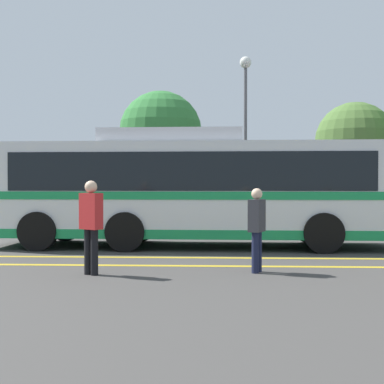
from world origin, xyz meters
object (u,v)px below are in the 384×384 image
object	(u,v)px
parked_car_1	(114,210)
pedestrian_0	(257,225)
parked_car_2	(252,212)
transit_bus	(191,188)
tree_1	(355,142)
tree_2	(161,133)
street_lamp	(245,105)
pedestrian_1	(91,221)

from	to	relation	value
parked_car_1	pedestrian_0	distance (m)	11.01
parked_car_1	parked_car_2	distance (m)	5.26
transit_bus	parked_car_2	world-z (taller)	transit_bus
parked_car_2	tree_1	size ratio (longest dim) A/B	0.74
tree_2	parked_car_2	bearing A→B (deg)	-45.09
parked_car_1	tree_1	size ratio (longest dim) A/B	0.76
transit_bus	street_lamp	xyz separation A→B (m)	(1.90, 8.36, 3.44)
pedestrian_0	street_lamp	bearing A→B (deg)	21.43
transit_bus	tree_1	distance (m)	13.79
transit_bus	pedestrian_1	distance (m)	4.92
parked_car_2	tree_2	xyz separation A→B (m)	(-3.82, 3.84, 3.34)
pedestrian_0	tree_2	distance (m)	14.26
tree_2	transit_bus	bearing A→B (deg)	-78.95
tree_1	tree_2	world-z (taller)	tree_2
street_lamp	transit_bus	bearing A→B (deg)	-102.84
street_lamp	tree_1	distance (m)	6.39
pedestrian_1	tree_1	bearing A→B (deg)	-86.76
tree_1	parked_car_1	bearing A→B (deg)	-151.48
pedestrian_0	street_lamp	size ratio (longest dim) A/B	0.23
pedestrian_1	street_lamp	size ratio (longest dim) A/B	0.25
transit_bus	pedestrian_0	bearing A→B (deg)	20.38
parked_car_2	pedestrian_0	bearing A→B (deg)	-6.33
parked_car_2	parked_car_1	bearing A→B (deg)	-95.90
pedestrian_0	tree_1	world-z (taller)	tree_1
pedestrian_0	parked_car_1	bearing A→B (deg)	48.82
transit_bus	pedestrian_0	size ratio (longest dim) A/B	6.83
pedestrian_0	street_lamp	xyz separation A→B (m)	(0.45, 12.54, 4.13)
pedestrian_1	street_lamp	xyz separation A→B (m)	(3.57, 12.95, 4.03)
pedestrian_0	pedestrian_1	distance (m)	3.15
parked_car_2	pedestrian_1	xyz separation A→B (m)	(-3.66, -10.10, 0.35)
transit_bus	tree_2	bearing A→B (deg)	-167.78
pedestrian_1	parked_car_2	bearing A→B (deg)	-77.55
parked_car_1	street_lamp	distance (m)	7.21
parked_car_1	parked_car_2	bearing A→B (deg)	-91.07
pedestrian_0	pedestrian_1	xyz separation A→B (m)	(-3.12, -0.41, 0.09)
transit_bus	tree_1	xyz separation A→B (m)	(7.31, 11.50, 2.12)
parked_car_2	tree_2	size ratio (longest dim) A/B	0.71
pedestrian_0	street_lamp	world-z (taller)	street_lamp
transit_bus	parked_car_2	xyz separation A→B (m)	(2.00, 5.51, -0.93)
pedestrian_0	tree_2	xyz separation A→B (m)	(-3.28, 13.53, 3.08)
transit_bus	tree_2	distance (m)	9.82
parked_car_1	tree_2	size ratio (longest dim) A/B	0.73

